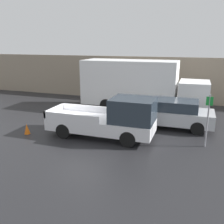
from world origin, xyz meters
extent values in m
plane|color=#232326|center=(0.00, 0.00, 0.00)|extent=(60.00, 60.00, 0.00)
cube|color=gray|center=(0.00, 8.59, 1.80)|extent=(28.00, 0.15, 3.61)
cube|color=silver|center=(1.41, -0.48, 0.67)|extent=(5.45, 1.93, 0.64)
cube|color=#28333D|center=(3.10, -0.48, 1.56)|extent=(2.07, 1.82, 1.15)
cube|color=silver|center=(0.19, 0.43, 1.17)|extent=(3.00, 0.10, 0.35)
cube|color=silver|center=(0.19, -1.40, 1.17)|extent=(3.00, 0.10, 0.35)
cube|color=silver|center=(-1.26, -0.48, 1.17)|extent=(0.10, 1.93, 0.35)
cylinder|color=black|center=(3.10, 0.36, 0.38)|extent=(0.77, 0.26, 0.77)
cylinder|color=black|center=(3.10, -1.33, 0.38)|extent=(0.77, 0.26, 0.77)
cylinder|color=black|center=(-0.28, 0.36, 0.38)|extent=(0.77, 0.26, 0.77)
cylinder|color=black|center=(-0.28, -1.33, 0.38)|extent=(0.77, 0.26, 0.77)
cube|color=#B7BABF|center=(4.75, 2.25, 0.67)|extent=(4.47, 1.91, 0.73)
cube|color=#28333D|center=(4.88, 2.25, 1.31)|extent=(2.46, 1.68, 0.56)
cylinder|color=black|center=(6.13, 3.10, 0.35)|extent=(0.70, 0.22, 0.70)
cylinder|color=black|center=(6.13, 1.39, 0.35)|extent=(0.70, 0.22, 0.70)
cylinder|color=black|center=(3.36, 3.10, 0.35)|extent=(0.70, 0.22, 0.70)
cylinder|color=black|center=(3.36, 1.39, 0.35)|extent=(0.70, 0.22, 0.70)
cube|color=white|center=(5.78, 5.29, 1.35)|extent=(1.90, 2.41, 1.82)
cube|color=white|center=(1.37, 5.29, 1.98)|extent=(6.56, 2.53, 3.08)
cylinder|color=black|center=(5.43, 6.42, 0.46)|extent=(0.92, 0.30, 0.92)
cylinder|color=black|center=(5.43, 4.15, 0.46)|extent=(0.92, 0.30, 0.92)
cylinder|color=black|center=(0.03, 6.42, 0.46)|extent=(0.92, 0.30, 0.92)
cylinder|color=black|center=(0.03, 4.15, 0.46)|extent=(0.92, 0.30, 0.92)
cylinder|color=gray|center=(6.51, -0.14, 1.24)|extent=(0.07, 0.07, 2.49)
cube|color=#198C33|center=(6.51, -0.16, 2.19)|extent=(0.30, 0.02, 0.40)
cone|color=orange|center=(-2.44, -1.42, 0.27)|extent=(0.31, 0.31, 0.54)
camera|label=1|loc=(5.90, -11.79, 4.70)|focal=40.00mm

